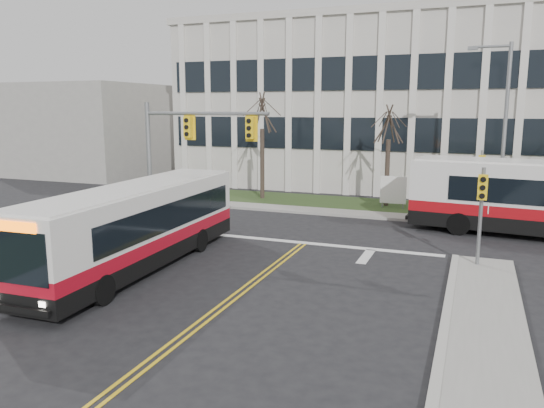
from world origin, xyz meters
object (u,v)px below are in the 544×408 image
Objects in this scene: directory_sign at (393,190)px; streetlight at (502,123)px; newspaper_box_blue at (23,249)px; bus_main at (137,228)px.

streetlight is at bearing -13.23° from directory_sign.
directory_sign reaches higher than newspaper_box_blue.
directory_sign is at bearing 62.73° from bus_main.
bus_main is (-12.74, -13.81, -3.66)m from streetlight.
newspaper_box_blue is at bearing -140.16° from streetlight.
bus_main is (-7.21, -15.11, 0.36)m from directory_sign.
streetlight is 19.15m from bus_main.
bus_main is at bearing -132.69° from streetlight.
streetlight is 6.96m from directory_sign.
directory_sign is 19.95m from newspaper_box_blue.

